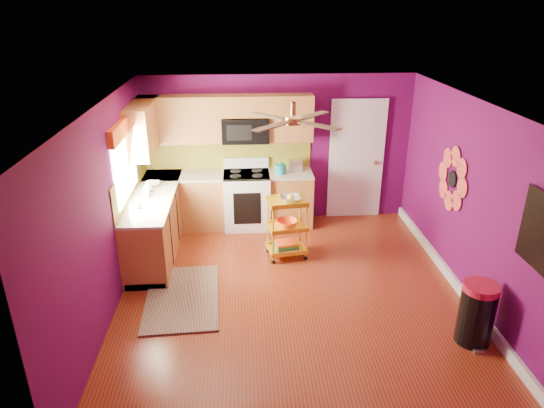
{
  "coord_description": "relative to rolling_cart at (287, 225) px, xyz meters",
  "views": [
    {
      "loc": [
        -0.61,
        -5.42,
        3.6
      ],
      "look_at": [
        -0.24,
        0.4,
        1.13
      ],
      "focal_mm": 32.0,
      "sensor_mm": 36.0,
      "label": 1
    }
  ],
  "objects": [
    {
      "name": "ground",
      "position": [
        -0.03,
        -1.03,
        -0.52
      ],
      "size": [
        5.0,
        5.0,
        0.0
      ],
      "primitive_type": "plane",
      "color": "maroon",
      "rests_on": "ground"
    },
    {
      "name": "room_envelope",
      "position": [
        -0.01,
        -1.03,
        1.11
      ],
      "size": [
        4.54,
        5.04,
        2.52
      ],
      "color": "#590A4D",
      "rests_on": "ground"
    },
    {
      "name": "lower_cabinets",
      "position": [
        -1.38,
        0.79,
        -0.08
      ],
      "size": [
        2.81,
        2.31,
        0.94
      ],
      "color": "#975A29",
      "rests_on": "ground"
    },
    {
      "name": "electric_range",
      "position": [
        -0.58,
        1.14,
        -0.04
      ],
      "size": [
        0.76,
        0.66,
        1.13
      ],
      "color": "white",
      "rests_on": "ground"
    },
    {
      "name": "upper_cabinetry",
      "position": [
        -1.27,
        1.14,
        1.28
      ],
      "size": [
        2.8,
        2.3,
        1.26
      ],
      "color": "#975A29",
      "rests_on": "ground"
    },
    {
      "name": "left_window",
      "position": [
        -2.25,
        0.02,
        1.22
      ],
      "size": [
        0.08,
        1.35,
        1.08
      ],
      "color": "white",
      "rests_on": "ground"
    },
    {
      "name": "panel_door",
      "position": [
        1.32,
        1.44,
        0.51
      ],
      "size": [
        0.95,
        0.11,
        2.15
      ],
      "color": "white",
      "rests_on": "ground"
    },
    {
      "name": "right_wall_art",
      "position": [
        2.2,
        -1.37,
        0.92
      ],
      "size": [
        0.04,
        2.74,
        1.04
      ],
      "color": "black",
      "rests_on": "ground"
    },
    {
      "name": "ceiling_fan",
      "position": [
        -0.03,
        -0.83,
        1.77
      ],
      "size": [
        1.01,
        1.01,
        0.26
      ],
      "color": "#BF8C3F",
      "rests_on": "ground"
    },
    {
      "name": "shag_rug",
      "position": [
        -1.47,
        -1.03,
        -0.51
      ],
      "size": [
        1.01,
        1.56,
        0.02
      ],
      "primitive_type": "cube",
      "rotation": [
        0.0,
        0.0,
        0.05
      ],
      "color": "black",
      "rests_on": "ground"
    },
    {
      "name": "rolling_cart",
      "position": [
        0.0,
        0.0,
        0.0
      ],
      "size": [
        0.62,
        0.49,
        1.01
      ],
      "color": "yellow",
      "rests_on": "ground"
    },
    {
      "name": "trash_can",
      "position": [
        1.92,
        -2.11,
        -0.15
      ],
      "size": [
        0.39,
        0.42,
        0.74
      ],
      "color": "black",
      "rests_on": "ground"
    },
    {
      "name": "teal_kettle",
      "position": [
        -0.02,
        1.1,
        0.51
      ],
      "size": [
        0.18,
        0.18,
        0.21
      ],
      "color": "#128687",
      "rests_on": "lower_cabinets"
    },
    {
      "name": "toaster",
      "position": [
        0.25,
        1.24,
        0.51
      ],
      "size": [
        0.22,
        0.15,
        0.18
      ],
      "primitive_type": "cube",
      "color": "beige",
      "rests_on": "lower_cabinets"
    },
    {
      "name": "soap_bottle_a",
      "position": [
        -2.05,
        0.18,
        0.52
      ],
      "size": [
        0.09,
        0.09,
        0.21
      ],
      "primitive_type": "imported",
      "color": "#EA3F72",
      "rests_on": "lower_cabinets"
    },
    {
      "name": "soap_bottle_b",
      "position": [
        -2.06,
        0.41,
        0.51
      ],
      "size": [
        0.14,
        0.14,
        0.18
      ],
      "primitive_type": "imported",
      "color": "white",
      "rests_on": "lower_cabinets"
    },
    {
      "name": "counter_dish",
      "position": [
        -2.04,
        0.66,
        0.45
      ],
      "size": [
        0.24,
        0.24,
        0.06
      ],
      "primitive_type": "imported",
      "color": "white",
      "rests_on": "lower_cabinets"
    },
    {
      "name": "counter_cup",
      "position": [
        -2.11,
        -0.21,
        0.47
      ],
      "size": [
        0.12,
        0.12,
        0.09
      ],
      "primitive_type": "imported",
      "color": "white",
      "rests_on": "lower_cabinets"
    }
  ]
}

